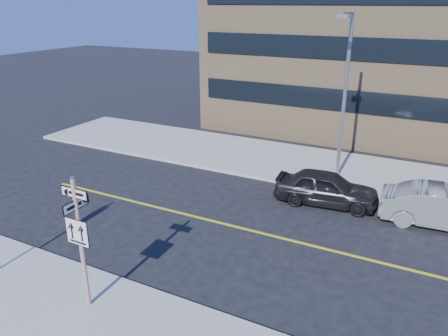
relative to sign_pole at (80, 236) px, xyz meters
The scene contains 5 objects.
ground 3.50m from the sign_pole, 90.00° to the left, with size 120.00×120.00×0.00m, color black.
sign_pole is the anchor object (origin of this frame).
parked_car_a 11.28m from the sign_pole, 67.49° to the left, with size 4.53×1.82×1.54m, color black.
parked_car_b 13.87m from the sign_pole, 49.07° to the left, with size 4.90×1.71×1.62m, color gray.
streetlight_a 14.05m from the sign_pole, 73.23° to the left, with size 0.55×2.25×8.00m.
Camera 1 is at (8.42, -10.07, 8.52)m, focal length 35.00 mm.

